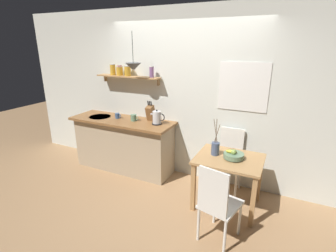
# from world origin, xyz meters

# --- Properties ---
(ground_plane) EXTENTS (14.00, 14.00, 0.00)m
(ground_plane) POSITION_xyz_m (0.00, 0.00, 0.00)
(ground_plane) COLOR #A87F56
(back_wall) EXTENTS (6.80, 0.11, 2.70)m
(back_wall) POSITION_xyz_m (0.20, 0.65, 1.35)
(back_wall) COLOR silver
(back_wall) RESTS_ON ground_plane
(kitchen_counter) EXTENTS (1.83, 0.63, 0.92)m
(kitchen_counter) POSITION_xyz_m (-1.00, 0.32, 0.47)
(kitchen_counter) COLOR tan
(kitchen_counter) RESTS_ON ground_plane
(wall_shelf) EXTENTS (1.18, 0.20, 0.32)m
(wall_shelf) POSITION_xyz_m (-1.01, 0.49, 1.68)
(wall_shelf) COLOR tan
(dining_table) EXTENTS (0.86, 0.71, 0.72)m
(dining_table) POSITION_xyz_m (0.91, 0.01, 0.59)
(dining_table) COLOR tan
(dining_table) RESTS_ON ground_plane
(dining_chair_near) EXTENTS (0.47, 0.51, 0.96)m
(dining_chair_near) POSITION_xyz_m (0.97, -0.73, 0.52)
(dining_chair_near) COLOR white
(dining_chair_near) RESTS_ON ground_plane
(dining_chair_far) EXTENTS (0.40, 0.45, 0.96)m
(dining_chair_far) POSITION_xyz_m (0.83, 0.43, 0.52)
(dining_chair_far) COLOR white
(dining_chair_far) RESTS_ON ground_plane
(fruit_bowl) EXTENTS (0.27, 0.27, 0.13)m
(fruit_bowl) POSITION_xyz_m (0.96, 0.02, 0.77)
(fruit_bowl) COLOR slate
(fruit_bowl) RESTS_ON dining_table
(twig_vase) EXTENTS (0.11, 0.11, 0.51)m
(twig_vase) POSITION_xyz_m (0.71, 0.03, 0.82)
(twig_vase) COLOR #475675
(twig_vase) RESTS_ON dining_table
(electric_kettle) EXTENTS (0.25, 0.16, 0.24)m
(electric_kettle) POSITION_xyz_m (-0.33, 0.33, 1.03)
(electric_kettle) COLOR black
(electric_kettle) RESTS_ON kitchen_counter
(knife_block) EXTENTS (0.11, 0.19, 0.34)m
(knife_block) POSITION_xyz_m (-0.53, 0.47, 1.06)
(knife_block) COLOR brown
(knife_block) RESTS_ON kitchen_counter
(coffee_mug_by_sink) EXTENTS (0.12, 0.08, 0.09)m
(coffee_mug_by_sink) POSITION_xyz_m (-1.11, 0.33, 0.97)
(coffee_mug_by_sink) COLOR #3D5B89
(coffee_mug_by_sink) RESTS_ON kitchen_counter
(coffee_mug_spare) EXTENTS (0.14, 0.09, 0.11)m
(coffee_mug_spare) POSITION_xyz_m (-0.77, 0.32, 0.98)
(coffee_mug_spare) COLOR slate
(coffee_mug_spare) RESTS_ON kitchen_counter
(pendant_lamp) EXTENTS (0.25, 0.25, 0.58)m
(pendant_lamp) POSITION_xyz_m (-0.72, 0.30, 1.81)
(pendant_lamp) COLOR black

